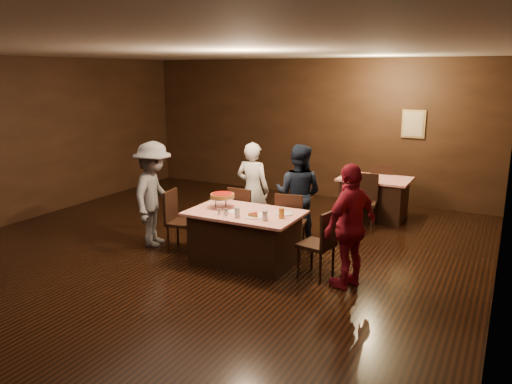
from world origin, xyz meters
TOP-DOWN VIEW (x-y plane):
  - room at (0.00, 0.01)m, footprint 10.00×10.04m
  - main_table at (0.71, 0.63)m, footprint 1.60×1.00m
  - back_table at (1.78, 3.81)m, footprint 1.30×0.90m
  - chair_far_left at (0.31, 1.38)m, footprint 0.43×0.43m
  - chair_far_right at (1.11, 1.38)m, footprint 0.49×0.49m
  - chair_end_left at (-0.39, 0.63)m, footprint 0.49×0.49m
  - chair_end_right at (1.81, 0.63)m, footprint 0.49×0.49m
  - chair_back_near at (1.78, 3.11)m, footprint 0.47×0.47m
  - chair_back_far at (1.78, 4.41)m, footprint 0.47×0.47m
  - diner_white_jacket at (0.24, 1.78)m, footprint 0.59×0.39m
  - diner_navy_hoodie at (1.04, 1.83)m, footprint 0.82×0.66m
  - diner_grey_knit at (-0.94, 0.65)m, footprint 0.91×1.21m
  - diner_red_shirt at (2.30, 0.55)m, footprint 0.71×1.03m
  - pizza_stand at (0.31, 0.68)m, footprint 0.38×0.38m
  - plate_with_slice at (0.96, 0.45)m, footprint 0.25×0.25m
  - plate_empty at (1.26, 0.78)m, footprint 0.25×0.25m
  - glass_front_left at (0.76, 0.33)m, footprint 0.08×0.08m
  - glass_front_right at (1.16, 0.38)m, footprint 0.08×0.08m
  - glass_amber at (1.31, 0.58)m, footprint 0.08×0.08m
  - condiments at (0.53, 0.35)m, footprint 0.17×0.10m
  - napkin_center at (1.01, 0.63)m, footprint 0.19×0.19m
  - napkin_left at (0.56, 0.58)m, footprint 0.21×0.21m

SIDE VIEW (x-z plane):
  - main_table at x=0.71m, z-range 0.00..0.77m
  - back_table at x=1.78m, z-range 0.00..0.77m
  - chair_far_left at x=0.31m, z-range 0.00..0.95m
  - chair_far_right at x=1.11m, z-range 0.00..0.95m
  - chair_end_left at x=-0.39m, z-range 0.00..0.95m
  - chair_end_right at x=1.81m, z-range 0.00..0.95m
  - chair_back_near at x=1.78m, z-range 0.00..0.95m
  - chair_back_far at x=1.78m, z-range 0.00..0.95m
  - napkin_center at x=1.01m, z-range 0.77..0.78m
  - napkin_left at x=0.56m, z-range 0.77..0.78m
  - plate_empty at x=1.26m, z-range 0.77..0.78m
  - plate_with_slice at x=0.96m, z-range 0.76..0.83m
  - diner_white_jacket at x=0.24m, z-range 0.00..1.60m
  - diner_navy_hoodie at x=1.04m, z-range 0.00..1.61m
  - diner_red_shirt at x=2.30m, z-range 0.00..1.62m
  - condiments at x=0.53m, z-range 0.77..0.87m
  - diner_grey_knit at x=-0.94m, z-range 0.00..1.67m
  - glass_front_left at x=0.76m, z-range 0.77..0.91m
  - glass_front_right at x=1.16m, z-range 0.77..0.91m
  - glass_amber at x=1.31m, z-range 0.77..0.91m
  - pizza_stand at x=0.31m, z-range 0.84..1.06m
  - room at x=0.00m, z-range 0.63..3.65m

